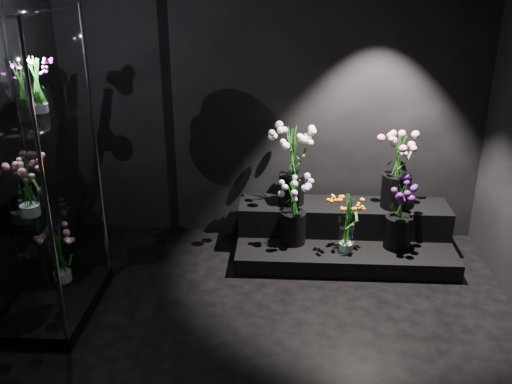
{
  "coord_description": "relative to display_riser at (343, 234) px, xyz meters",
  "views": [
    {
      "loc": [
        0.16,
        -3.26,
        2.59
      ],
      "look_at": [
        -0.1,
        1.2,
        0.76
      ],
      "focal_mm": 40.0,
      "sensor_mm": 36.0,
      "label": 1
    }
  ],
  "objects": [
    {
      "name": "bouquet_lilac",
      "position": [
        -0.48,
        -0.16,
        0.34
      ],
      "size": [
        0.42,
        0.42,
        0.62
      ],
      "rotation": [
        0.0,
        0.0,
        0.23
      ],
      "color": "black",
      "rests_on": "display_riser"
    },
    {
      "name": "bouquet_case_pink",
      "position": [
        -2.36,
        -1.27,
        0.94
      ],
      "size": [
        0.35,
        0.35,
        0.44
      ],
      "rotation": [
        0.0,
        0.0,
        -0.37
      ],
      "color": "white",
      "rests_on": "display_case"
    },
    {
      "name": "bouquet_cream_roses",
      "position": [
        -0.5,
        0.11,
        0.69
      ],
      "size": [
        0.43,
        0.43,
        0.74
      ],
      "rotation": [
        0.0,
        0.0,
        -0.05
      ],
      "color": "black",
      "rests_on": "display_riser"
    },
    {
      "name": "display_case",
      "position": [
        -2.37,
        -1.11,
        0.97
      ],
      "size": [
        0.63,
        1.04,
        2.3
      ],
      "color": "black",
      "rests_on": "floor"
    },
    {
      "name": "display_riser",
      "position": [
        0.0,
        0.0,
        0.0
      ],
      "size": [
        1.98,
        0.88,
        0.44
      ],
      "color": "black",
      "rests_on": "floor"
    },
    {
      "name": "bouquet_case_magenta",
      "position": [
        -2.31,
        -0.98,
        1.59
      ],
      "size": [
        0.24,
        0.24,
        0.4
      ],
      "rotation": [
        0.0,
        0.0,
        0.06
      ],
      "color": "white",
      "rests_on": "display_case"
    },
    {
      "name": "bouquet_pink_roses",
      "position": [
        0.47,
        0.08,
        0.64
      ],
      "size": [
        0.36,
        0.36,
        0.69
      ],
      "rotation": [
        0.0,
        0.0,
        -0.02
      ],
      "color": "black",
      "rests_on": "display_riser"
    },
    {
      "name": "bouquet_case_base_pink",
      "position": [
        -2.39,
        -0.85,
        0.17
      ],
      "size": [
        0.36,
        0.36,
        0.47
      ],
      "rotation": [
        0.0,
        0.0,
        -0.11
      ],
      "color": "white",
      "rests_on": "display_case"
    },
    {
      "name": "bouquet_orange_bells",
      "position": [
        -0.0,
        -0.3,
        0.25
      ],
      "size": [
        0.32,
        0.32,
        0.53
      ],
      "rotation": [
        0.0,
        0.0,
        -0.32
      ],
      "color": "white",
      "rests_on": "display_riser"
    },
    {
      "name": "floor",
      "position": [
        -0.7,
        -1.61,
        -0.18
      ],
      "size": [
        4.0,
        4.0,
        0.0
      ],
      "primitive_type": "plane",
      "color": "black",
      "rests_on": "ground"
    },
    {
      "name": "bouquet_purple",
      "position": [
        0.46,
        -0.2,
        0.32
      ],
      "size": [
        0.32,
        0.32,
        0.62
      ],
      "rotation": [
        0.0,
        0.0,
        0.02
      ],
      "color": "black",
      "rests_on": "display_riser"
    },
    {
      "name": "wall_back",
      "position": [
        -0.7,
        0.39,
        1.22
      ],
      "size": [
        4.0,
        0.0,
        4.0
      ],
      "primitive_type": "plane",
      "rotation": [
        1.57,
        0.0,
        0.0
      ],
      "color": "black",
      "rests_on": "floor"
    }
  ]
}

